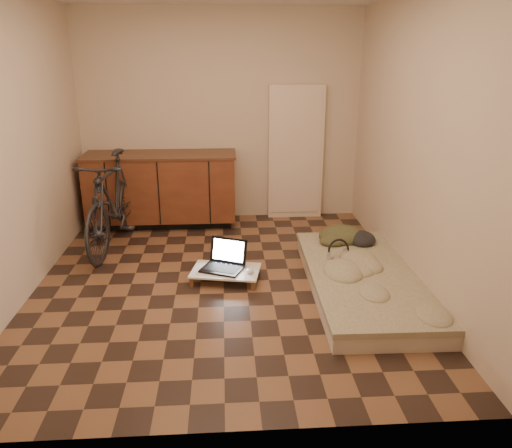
{
  "coord_description": "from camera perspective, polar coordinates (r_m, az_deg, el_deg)",
  "views": [
    {
      "loc": [
        0.03,
        -4.35,
        2.11
      ],
      "look_at": [
        0.32,
        0.08,
        0.55
      ],
      "focal_mm": 35.0,
      "sensor_mm": 36.0,
      "label": 1
    }
  ],
  "objects": [
    {
      "name": "room_shell",
      "position": [
        4.42,
        -4.09,
        8.77
      ],
      "size": [
        3.5,
        4.0,
        2.6
      ],
      "color": "brown",
      "rests_on": "ground"
    },
    {
      "name": "cabinets",
      "position": [
        6.32,
        -10.72,
        3.96
      ],
      "size": [
        1.84,
        0.62,
        0.91
      ],
      "color": "black",
      "rests_on": "ground"
    },
    {
      "name": "appliance_panel",
      "position": [
        6.48,
        4.55,
        8.1
      ],
      "size": [
        0.7,
        0.1,
        1.7
      ],
      "primitive_type": "cube",
      "color": "#F5DCC2",
      "rests_on": "ground"
    },
    {
      "name": "bicycle",
      "position": [
        5.7,
        -16.07,
        3.0
      ],
      "size": [
        0.72,
        1.83,
        1.16
      ],
      "primitive_type": "imported",
      "rotation": [
        0.0,
        0.0,
        -0.11
      ],
      "color": "black",
      "rests_on": "ground"
    },
    {
      "name": "futon",
      "position": [
        4.74,
        12.27,
        -6.32
      ],
      "size": [
        1.04,
        2.11,
        0.18
      ],
      "rotation": [
        0.0,
        0.0,
        -0.02
      ],
      "color": "beige",
      "rests_on": "ground"
    },
    {
      "name": "clothing_pile",
      "position": [
        5.38,
        10.38,
        -0.76
      ],
      "size": [
        0.54,
        0.45,
        0.21
      ],
      "primitive_type": null,
      "rotation": [
        0.0,
        0.0,
        -0.02
      ],
      "color": "#3E3F25",
      "rests_on": "futon"
    },
    {
      "name": "headphones",
      "position": [
        4.93,
        9.42,
        -2.88
      ],
      "size": [
        0.31,
        0.29,
        0.17
      ],
      "primitive_type": null,
      "rotation": [
        0.0,
        0.0,
        0.28
      ],
      "color": "black",
      "rests_on": "futon"
    },
    {
      "name": "lap_desk",
      "position": [
        4.82,
        -3.49,
        -5.39
      ],
      "size": [
        0.71,
        0.53,
        0.11
      ],
      "rotation": [
        0.0,
        0.0,
        -0.19
      ],
      "color": "brown",
      "rests_on": "ground"
    },
    {
      "name": "laptop",
      "position": [
        4.84,
        -3.66,
        -4.44
      ],
      "size": [
        0.48,
        0.46,
        0.26
      ],
      "rotation": [
        0.0,
        0.0,
        -0.41
      ],
      "color": "black",
      "rests_on": "lap_desk"
    },
    {
      "name": "mouse",
      "position": [
        4.74,
        -0.73,
        -5.33
      ],
      "size": [
        0.08,
        0.12,
        0.04
      ],
      "primitive_type": "ellipsoid",
      "rotation": [
        0.0,
        0.0,
        0.06
      ],
      "color": "silver",
      "rests_on": "lap_desk"
    }
  ]
}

